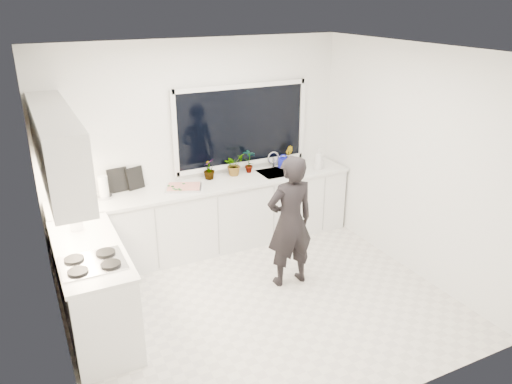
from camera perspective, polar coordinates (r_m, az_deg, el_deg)
floor at (r=5.67m, az=0.38°, el=-12.59°), size 4.00×3.50×0.02m
wall_back at (r=6.57m, az=-6.56°, el=5.32°), size 4.00×0.02×2.70m
wall_left at (r=4.56m, az=-22.76°, el=-3.80°), size 0.02×3.50×2.70m
wall_right at (r=6.16m, az=17.38°, el=3.34°), size 0.02×3.50×2.70m
ceiling at (r=4.71m, az=0.47°, el=15.91°), size 4.00×3.50×0.02m
window at (r=6.70m, az=-1.68°, el=7.56°), size 1.80×0.02×1.00m
base_cabinets_back at (r=6.61m, az=-5.29°, el=-2.94°), size 3.92×0.58×0.88m
base_cabinets_left at (r=5.31m, az=-18.00°, el=-10.60°), size 0.58×1.60×0.88m
countertop_back at (r=6.43m, az=-5.40°, el=0.76°), size 3.94×0.62×0.04m
countertop_left at (r=5.09m, az=-18.59°, el=-6.20°), size 0.62×1.60×0.04m
upper_cabinets at (r=5.07m, az=-21.82°, el=4.86°), size 0.34×2.10×0.70m
sink at (r=6.86m, az=2.76°, el=1.95°), size 0.58×0.42×0.14m
faucet at (r=6.98m, az=1.99°, el=3.68°), size 0.03×0.03×0.22m
stovetop at (r=4.76m, az=-18.21°, el=-7.67°), size 0.56×0.48×0.03m
person at (r=5.67m, az=3.90°, el=-3.40°), size 0.58×0.39×1.57m
pizza_tray at (r=6.29m, az=-8.24°, el=0.50°), size 0.53×0.47×0.03m
pizza at (r=6.28m, az=-8.25°, el=0.64°), size 0.48×0.42×0.01m
watering_can at (r=7.02m, az=3.11°, el=3.39°), size 0.15×0.15×0.13m
paper_towel_roll at (r=6.17m, az=-17.03°, el=0.45°), size 0.13×0.13×0.26m
knife_block at (r=6.19m, az=-19.31°, el=0.03°), size 0.15×0.12×0.22m
utensil_crock at (r=5.45m, az=-19.86°, el=-3.31°), size 0.15×0.15×0.16m
picture_frame_large at (r=6.37m, az=-13.62°, el=1.55°), size 0.22×0.09×0.28m
picture_frame_small at (r=6.32m, az=-15.50°, el=1.33°), size 0.25×0.05×0.30m
herb_plants at (r=6.72m, az=-1.63°, el=3.31°), size 1.39×0.33×0.33m
soap_bottles at (r=6.94m, az=7.16°, el=3.73°), size 0.15×0.13×0.32m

